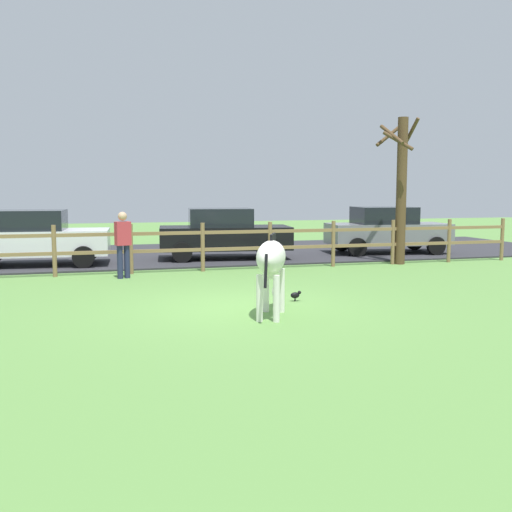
{
  "coord_description": "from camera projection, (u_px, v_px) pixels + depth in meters",
  "views": [
    {
      "loc": [
        -2.57,
        -10.49,
        2.16
      ],
      "look_at": [
        0.59,
        0.81,
        0.85
      ],
      "focal_mm": 41.44,
      "sensor_mm": 36.0,
      "label": 1
    }
  ],
  "objects": [
    {
      "name": "paddock_fence",
      "position": [
        167.0,
        245.0,
        15.5
      ],
      "size": [
        20.8,
        0.11,
        1.3
      ],
      "color": "olive",
      "rests_on": "ground_plane"
    },
    {
      "name": "zebra",
      "position": [
        272.0,
        263.0,
        10.12
      ],
      "size": [
        1.05,
        1.81,
        1.41
      ],
      "color": "white",
      "rests_on": "ground_plane"
    },
    {
      "name": "parked_car_white",
      "position": [
        34.0,
        237.0,
        16.62
      ],
      "size": [
        4.11,
        2.12,
        1.56
      ],
      "color": "white",
      "rests_on": "parking_asphalt"
    },
    {
      "name": "parking_asphalt",
      "position": [
        171.0,
        254.0,
        19.86
      ],
      "size": [
        28.0,
        7.4,
        0.05
      ],
      "primitive_type": "cube",
      "color": "#2D2D33",
      "rests_on": "ground_plane"
    },
    {
      "name": "crow_on_grass",
      "position": [
        296.0,
        295.0,
        11.53
      ],
      "size": [
        0.22,
        0.1,
        0.2
      ],
      "color": "black",
      "rests_on": "ground_plane"
    },
    {
      "name": "ground_plane",
      "position": [
        237.0,
        307.0,
        10.97
      ],
      "size": [
        60.0,
        60.0,
        0.0
      ],
      "primitive_type": "plane",
      "color": "#5B8C42"
    },
    {
      "name": "bare_tree",
      "position": [
        401.0,
        185.0,
        17.16
      ],
      "size": [
        1.08,
        1.33,
        4.25
      ],
      "color": "#513A23",
      "rests_on": "ground_plane"
    },
    {
      "name": "parked_car_grey",
      "position": [
        387.0,
        230.0,
        19.92
      ],
      "size": [
        4.17,
        2.24,
        1.56
      ],
      "color": "slate",
      "rests_on": "parking_asphalt"
    },
    {
      "name": "parked_car_black",
      "position": [
        224.0,
        233.0,
        18.29
      ],
      "size": [
        4.18,
        2.28,
        1.56
      ],
      "color": "black",
      "rests_on": "parking_asphalt"
    },
    {
      "name": "visitor_near_fence",
      "position": [
        123.0,
        242.0,
        14.47
      ],
      "size": [
        0.41,
        0.32,
        1.64
      ],
      "color": "#232847",
      "rests_on": "ground_plane"
    }
  ]
}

